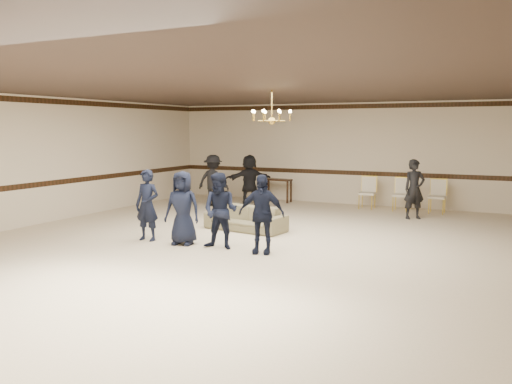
# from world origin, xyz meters

# --- Properties ---
(room) EXTENTS (12.01, 14.01, 3.21)m
(room) POSITION_xyz_m (0.00, 0.00, 1.60)
(room) COLOR beige
(room) RESTS_ON ground
(chair_rail) EXTENTS (12.00, 0.02, 0.14)m
(chair_rail) POSITION_xyz_m (0.00, 6.99, 1.00)
(chair_rail) COLOR black
(chair_rail) RESTS_ON wall_back
(crown_molding) EXTENTS (12.00, 0.02, 0.14)m
(crown_molding) POSITION_xyz_m (0.00, 6.99, 3.08)
(crown_molding) COLOR black
(crown_molding) RESTS_ON wall_back
(chandelier) EXTENTS (0.94, 0.94, 0.89)m
(chandelier) POSITION_xyz_m (0.00, 1.00, 2.88)
(chandelier) COLOR gold
(chandelier) RESTS_ON ceiling
(boy_a) EXTENTS (0.57, 0.39, 1.53)m
(boy_a) POSITION_xyz_m (-2.32, -0.30, 0.76)
(boy_a) COLOR black
(boy_a) RESTS_ON floor
(boy_b) EXTENTS (0.83, 0.62, 1.53)m
(boy_b) POSITION_xyz_m (-1.42, -0.30, 0.76)
(boy_b) COLOR black
(boy_b) RESTS_ON floor
(boy_c) EXTENTS (0.78, 0.63, 1.53)m
(boy_c) POSITION_xyz_m (-0.52, -0.30, 0.76)
(boy_c) COLOR black
(boy_c) RESTS_ON floor
(boy_d) EXTENTS (0.95, 0.56, 1.53)m
(boy_d) POSITION_xyz_m (0.38, -0.30, 0.76)
(boy_d) COLOR black
(boy_d) RESTS_ON floor
(settee) EXTENTS (2.04, 1.03, 0.57)m
(settee) POSITION_xyz_m (-0.95, 1.63, 0.28)
(settee) COLOR brown
(settee) RESTS_ON floor
(adult_left) EXTENTS (1.05, 0.63, 1.59)m
(adult_left) POSITION_xyz_m (-3.66, 4.72, 0.79)
(adult_left) COLOR black
(adult_left) RESTS_ON floor
(adult_mid) EXTENTS (1.41, 1.33, 1.59)m
(adult_mid) POSITION_xyz_m (-2.76, 5.42, 0.79)
(adult_mid) COLOR black
(adult_mid) RESTS_ON floor
(adult_right) EXTENTS (0.69, 0.65, 1.59)m
(adult_right) POSITION_xyz_m (2.34, 5.02, 0.79)
(adult_right) COLOR black
(adult_right) RESTS_ON floor
(banquet_chair_left) EXTENTS (0.50, 0.50, 0.96)m
(banquet_chair_left) POSITION_xyz_m (0.78, 6.23, 0.48)
(banquet_chair_left) COLOR beige
(banquet_chair_left) RESTS_ON floor
(banquet_chair_mid) EXTENTS (0.50, 0.50, 0.96)m
(banquet_chair_mid) POSITION_xyz_m (1.78, 6.23, 0.48)
(banquet_chair_mid) COLOR beige
(banquet_chair_mid) RESTS_ON floor
(banquet_chair_right) EXTENTS (0.48, 0.48, 0.96)m
(banquet_chair_right) POSITION_xyz_m (2.78, 6.23, 0.48)
(banquet_chair_right) COLOR beige
(banquet_chair_right) RESTS_ON floor
(console_table) EXTENTS (0.94, 0.46, 0.76)m
(console_table) POSITION_xyz_m (-2.22, 6.43, 0.38)
(console_table) COLOR #311C10
(console_table) RESTS_ON floor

